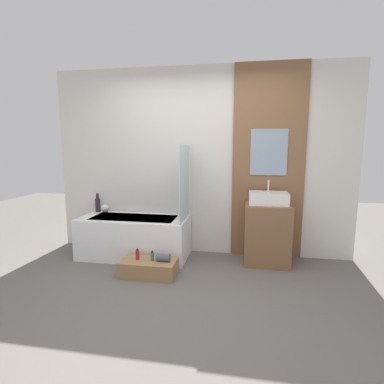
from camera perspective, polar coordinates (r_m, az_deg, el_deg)
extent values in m
plane|color=#605B56|center=(3.08, -3.33, -20.96)|extent=(12.00, 12.00, 0.00)
cube|color=silver|center=(4.23, 1.45, 5.71)|extent=(4.20, 0.06, 2.60)
cube|color=brown|center=(4.15, 14.32, 5.38)|extent=(0.95, 0.03, 2.60)
cube|color=#8C9EB2|center=(4.12, 14.42, 7.35)|extent=(0.48, 0.01, 0.61)
cube|color=white|center=(4.27, -10.90, -8.40)|extent=(1.48, 0.66, 0.56)
cube|color=silver|center=(4.19, -11.01, -4.81)|extent=(1.15, 0.46, 0.01)
cube|color=silver|center=(3.92, -1.45, 1.76)|extent=(0.01, 0.64, 0.98)
cube|color=#997047|center=(3.71, -8.28, -14.06)|extent=(0.66, 0.35, 0.19)
cube|color=brown|center=(4.05, 14.10, -7.73)|extent=(0.57, 0.47, 0.79)
cube|color=white|center=(3.94, 14.35, -1.15)|extent=(0.49, 0.32, 0.15)
cylinder|color=silver|center=(4.01, 14.35, 1.18)|extent=(0.02, 0.02, 0.15)
cylinder|color=#2D1E33|center=(4.65, -17.49, -2.45)|extent=(0.08, 0.08, 0.19)
cylinder|color=#2D1E33|center=(4.63, -17.57, -0.79)|extent=(0.04, 0.04, 0.08)
sphere|color=silver|center=(4.59, -16.19, -3.02)|extent=(0.12, 0.12, 0.12)
cylinder|color=#B21928|center=(3.70, -10.33, -11.72)|extent=(0.04, 0.04, 0.11)
cylinder|color=black|center=(3.67, -10.36, -10.75)|extent=(0.03, 0.03, 0.02)
cylinder|color=#38704C|center=(3.64, -7.57, -12.08)|extent=(0.04, 0.04, 0.10)
cylinder|color=black|center=(3.62, -7.59, -11.20)|extent=(0.02, 0.02, 0.02)
cylinder|color=#4C5666|center=(3.61, -5.51, -12.31)|extent=(0.16, 0.09, 0.09)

